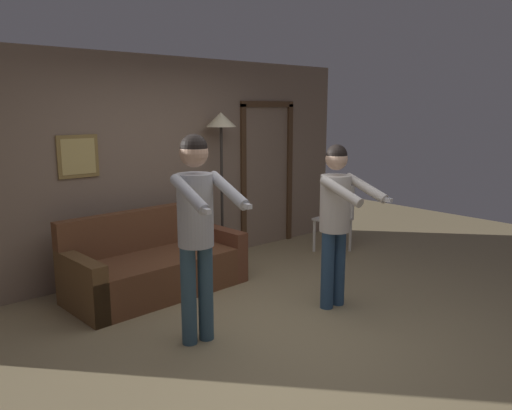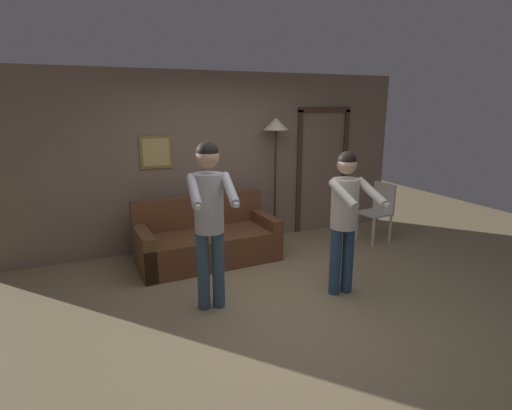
% 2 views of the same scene
% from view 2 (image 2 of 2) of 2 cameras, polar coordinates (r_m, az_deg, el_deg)
% --- Properties ---
extents(ground_plane, '(12.00, 12.00, 0.00)m').
position_cam_2_polar(ground_plane, '(4.54, 2.57, -13.79)').
color(ground_plane, '#9A8760').
extents(back_wall_assembly, '(6.40, 0.10, 2.60)m').
position_cam_2_polar(back_wall_assembly, '(6.10, -5.97, 6.32)').
color(back_wall_assembly, '#87705C').
rests_on(back_wall_assembly, ground_plane).
extents(couch, '(1.94, 0.95, 0.87)m').
position_cam_2_polar(couch, '(5.60, -6.99, -5.22)').
color(couch, brown).
rests_on(couch, ground_plane).
extents(torchiere_lamp, '(0.39, 0.39, 1.93)m').
position_cam_2_polar(torchiere_lamp, '(6.14, 2.84, 9.87)').
color(torchiere_lamp, '#332D28').
rests_on(torchiere_lamp, ground_plane).
extents(person_standing_left, '(0.50, 0.75, 1.78)m').
position_cam_2_polar(person_standing_left, '(4.06, -6.69, -0.68)').
color(person_standing_left, '#355265').
rests_on(person_standing_left, ground_plane).
extents(person_standing_right, '(0.46, 0.70, 1.64)m').
position_cam_2_polar(person_standing_right, '(4.51, 12.64, -0.81)').
color(person_standing_right, navy).
rests_on(person_standing_right, ground_plane).
extents(dining_chair_distant, '(0.47, 0.47, 0.93)m').
position_cam_2_polar(dining_chair_distant, '(6.59, 17.12, -0.49)').
color(dining_chair_distant, silver).
rests_on(dining_chair_distant, ground_plane).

